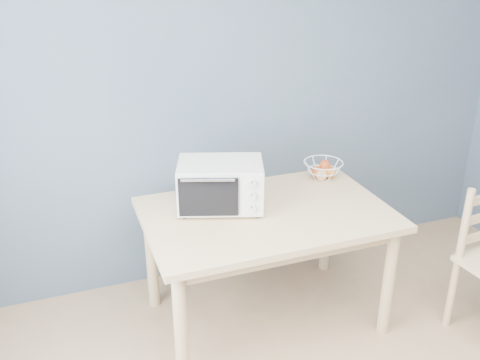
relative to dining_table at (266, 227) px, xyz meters
name	(u,v)px	position (x,y,z in m)	size (l,w,h in m)	color
dining_table	(266,227)	(0.00, 0.00, 0.00)	(1.40, 0.90, 0.75)	#DCBF84
toaster_oven	(217,184)	(-0.25, 0.14, 0.25)	(0.56, 0.46, 0.28)	white
fruit_basket	(323,170)	(0.52, 0.30, 0.16)	(0.29, 0.29, 0.13)	white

